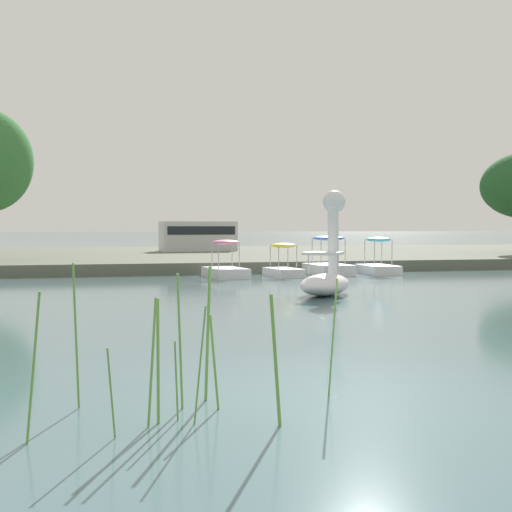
# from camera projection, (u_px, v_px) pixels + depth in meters

# --- Properties ---
(ground_plane) EXTENTS (682.31, 682.31, 0.00)m
(ground_plane) POSITION_uv_depth(u_px,v_px,m) (326.00, 395.00, 7.69)
(ground_plane) COLOR slate
(shore_bank_far) EXTENTS (132.54, 24.40, 0.49)m
(shore_bank_far) POSITION_uv_depth(u_px,v_px,m) (140.00, 257.00, 38.95)
(shore_bank_far) COLOR #5B6051
(shore_bank_far) RESTS_ON ground_plane
(swan_boat) EXTENTS (2.52, 2.76, 3.08)m
(swan_boat) POSITION_uv_depth(u_px,v_px,m) (327.00, 267.00, 19.21)
(swan_boat) COLOR white
(swan_boat) RESTS_ON ground_plane
(pedal_boat_pink) EXTENTS (1.59, 2.44, 1.49)m
(pedal_boat_pink) POSITION_uv_depth(u_px,v_px,m) (226.00, 268.00, 25.91)
(pedal_boat_pink) COLOR white
(pedal_boat_pink) RESTS_ON ground_plane
(pedal_boat_yellow) EXTENTS (1.29, 2.04, 1.35)m
(pedal_boat_yellow) POSITION_uv_depth(u_px,v_px,m) (283.00, 266.00, 26.41)
(pedal_boat_yellow) COLOR white
(pedal_boat_yellow) RESTS_ON ground_plane
(pedal_boat_blue) EXTENTS (1.59, 2.44, 1.63)m
(pedal_boat_blue) POSITION_uv_depth(u_px,v_px,m) (328.00, 264.00, 27.37)
(pedal_boat_blue) COLOR white
(pedal_boat_blue) RESTS_ON ground_plane
(pedal_boat_cyan) EXTENTS (1.26, 2.17, 1.56)m
(pedal_boat_cyan) POSITION_uv_depth(u_px,v_px,m) (378.00, 263.00, 27.86)
(pedal_boat_cyan) COLOR white
(pedal_boat_cyan) RESTS_ON ground_plane
(parked_van) EXTENTS (4.86, 2.31, 1.86)m
(parked_van) POSITION_uv_depth(u_px,v_px,m) (198.00, 235.00, 41.72)
(parked_van) COLOR silver
(parked_van) RESTS_ON shore_bank_far
(reed_clump_foreground) EXTENTS (3.36, 1.30, 1.59)m
(reed_clump_foreground) POSITION_uv_depth(u_px,v_px,m) (188.00, 352.00, 6.80)
(reed_clump_foreground) COLOR #669942
(reed_clump_foreground) RESTS_ON ground_plane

